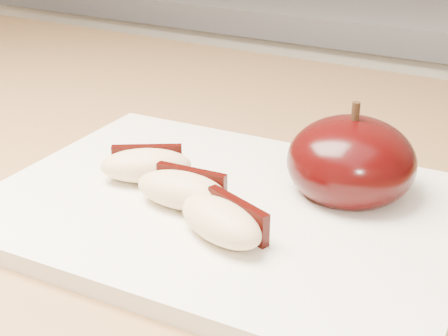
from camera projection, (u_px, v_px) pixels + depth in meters
The scene contains 5 objects.
cutting_board at pixel (224, 208), 0.44m from camera, with size 0.32×0.24×0.01m, color white.
apple_half at pixel (351, 162), 0.44m from camera, with size 0.11×0.11×0.08m.
apple_wedge_a at pixel (146, 165), 0.46m from camera, with size 0.07×0.06×0.02m.
apple_wedge_b at pixel (183, 189), 0.42m from camera, with size 0.07×0.04×0.02m.
apple_wedge_c at pixel (223, 221), 0.39m from camera, with size 0.07×0.05×0.02m.
Camera 1 is at (0.14, 0.07, 1.12)m, focal length 50.00 mm.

